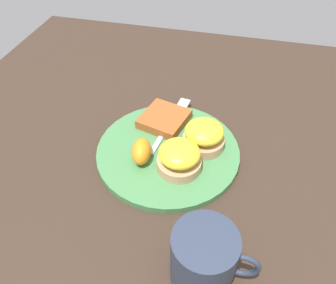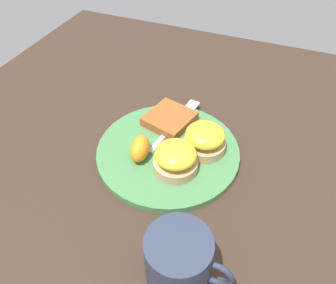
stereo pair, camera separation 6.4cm
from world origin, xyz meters
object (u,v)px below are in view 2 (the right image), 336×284
orange_wedge (140,148)px  sandwich_benedict_right (205,139)px  hashbrown_patty (170,119)px  sandwich_benedict_left (176,159)px  fork (176,121)px  cup (179,262)px

orange_wedge → sandwich_benedict_right: bearing=31.0°
sandwich_benedict_right → orange_wedge: bearing=-149.0°
hashbrown_patty → sandwich_benedict_left: bearing=-63.7°
fork → cup: (0.12, -0.31, 0.03)m
sandwich_benedict_left → hashbrown_patty: bearing=116.3°
cup → sandwich_benedict_left: bearing=112.1°
sandwich_benedict_left → hashbrown_patty: sandwich_benedict_left is taller
sandwich_benedict_right → hashbrown_patty: bearing=151.8°
orange_wedge → cup: 0.24m
hashbrown_patty → sandwich_benedict_right: bearing=-28.2°
sandwich_benedict_right → cup: size_ratio=0.68×
sandwich_benedict_left → orange_wedge: (-0.07, 0.00, -0.01)m
orange_wedge → fork: 0.13m
sandwich_benedict_right → orange_wedge: size_ratio=1.39×
cup → sandwich_benedict_right: bearing=99.1°
hashbrown_patty → fork: size_ratio=0.48×
sandwich_benedict_right → orange_wedge: 0.13m
hashbrown_patty → cup: (0.13, -0.31, 0.03)m
hashbrown_patty → fork: hashbrown_patty is taller
hashbrown_patty → cup: bearing=-66.3°
sandwich_benedict_left → hashbrown_patty: 0.13m
sandwich_benedict_right → hashbrown_patty: 0.11m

